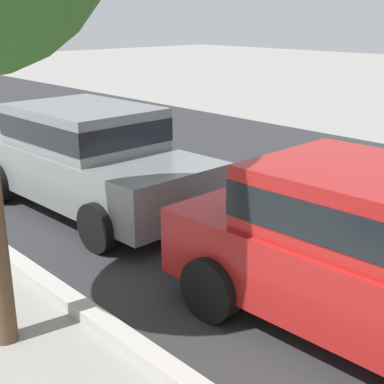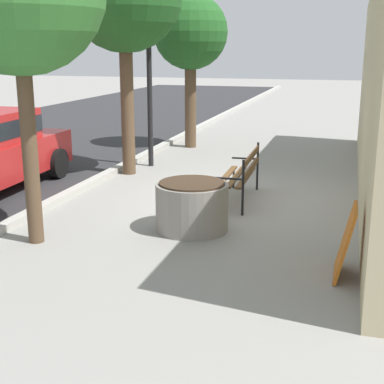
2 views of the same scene
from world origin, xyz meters
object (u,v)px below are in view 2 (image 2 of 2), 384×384
object	(u,v)px
park_bench	(242,172)
leaning_signboard	(345,242)
street_tree_far_corner	(190,34)
lamp_post	(149,56)
concrete_planter	(192,206)

from	to	relation	value
park_bench	leaning_signboard	bearing A→B (deg)	-148.34
street_tree_far_corner	leaning_signboard	world-z (taller)	street_tree_far_corner
leaning_signboard	lamp_post	bearing A→B (deg)	39.66
concrete_planter	lamp_post	xyz separation A→B (m)	(4.27, 2.25, 2.18)
lamp_post	concrete_planter	bearing A→B (deg)	-152.20
concrete_planter	street_tree_far_corner	size ratio (longest dim) A/B	0.27
park_bench	leaning_signboard	xyz separation A→B (m)	(-3.03, -1.87, -0.09)
concrete_planter	street_tree_far_corner	distance (m)	7.76
park_bench	street_tree_far_corner	xyz separation A→B (m)	(5.15, 2.48, 2.54)
park_bench	street_tree_far_corner	distance (m)	6.26
concrete_planter	street_tree_far_corner	bearing A→B (deg)	16.46
park_bench	leaning_signboard	size ratio (longest dim) A/B	2.02
street_tree_far_corner	leaning_signboard	xyz separation A→B (m)	(-8.18, -4.35, -2.63)
concrete_planter	leaning_signboard	world-z (taller)	leaning_signboard
park_bench	lamp_post	xyz separation A→B (m)	(2.45, 2.67, 2.01)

